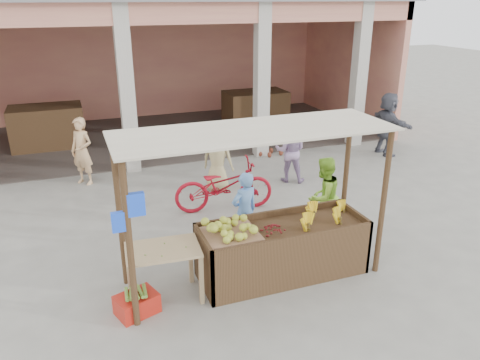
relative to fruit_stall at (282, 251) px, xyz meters
name	(u,v)px	position (x,y,z in m)	size (l,w,h in m)	color
ground	(252,279)	(-0.50, 0.00, -0.40)	(60.00, 60.00, 0.00)	slate
market_building	(145,47)	(-0.45, 8.93, 2.30)	(14.40, 6.40, 4.20)	tan
fruit_stall	(282,251)	(0.00, 0.00, 0.00)	(2.60, 0.95, 0.80)	#4E341F
stall_awning	(251,158)	(-0.51, 0.06, 1.58)	(4.09, 1.35, 2.39)	#4E341F
banana_heap	(325,216)	(0.74, 0.01, 0.49)	(0.98, 0.53, 0.18)	yellow
melon_tray	(230,231)	(-0.85, 0.03, 0.50)	(0.81, 0.71, 0.21)	#8E6649
berry_heap	(273,228)	(-0.20, -0.06, 0.47)	(0.41, 0.34, 0.13)	maroon
side_table	(163,257)	(-1.87, -0.02, 0.29)	(1.08, 0.76, 0.83)	tan
papaya_pile	(162,242)	(-1.87, -0.02, 0.54)	(0.73, 0.42, 0.21)	#49902F
red_crate	(137,304)	(-2.31, -0.21, -0.26)	(0.55, 0.40, 0.29)	#AE1E12
plantain_bundle	(136,293)	(-2.31, -0.21, -0.07)	(0.41, 0.29, 0.08)	olive
produce_sacks	(271,145)	(2.23, 5.48, -0.08)	(1.05, 0.78, 0.63)	maroon
vendor_blue	(244,209)	(-0.28, 0.94, 0.36)	(0.57, 0.42, 1.52)	#6398DE
vendor_green	(323,195)	(1.24, 0.96, 0.39)	(0.76, 0.44, 1.57)	#93D337
motorcycle	(224,185)	(-0.09, 2.59, 0.15)	(2.11, 0.73, 1.10)	maroon
shopper_c	(218,156)	(0.12, 3.65, 0.41)	(0.78, 0.51, 1.61)	tan
shopper_d	(388,122)	(5.29, 4.52, 0.51)	(1.68, 0.69, 1.82)	#4C4E5A
shopper_e	(82,150)	(-2.69, 5.13, 0.42)	(0.61, 0.46, 1.64)	tan
shopper_f	(290,148)	(1.89, 3.60, 0.42)	(0.80, 0.46, 1.64)	#997EA8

